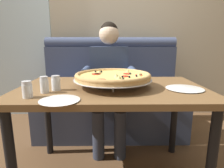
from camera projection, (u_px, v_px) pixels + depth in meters
The scene contains 12 objects.
back_wall_with_window at pixel (110, 18), 2.62m from camera, with size 6.00×0.12×2.80m, color beige.
window_panel at pixel (9, 17), 2.53m from camera, with size 1.10×0.02×2.80m, color white.
booth_bench at pixel (111, 98), 2.28m from camera, with size 1.67×0.78×1.13m.
dining_table at pixel (111, 99), 1.37m from camera, with size 1.34×0.81×0.74m.
diner_main at pixel (109, 77), 1.95m from camera, with size 0.54×0.64×1.27m.
pizza at pixel (113, 76), 1.33m from camera, with size 0.56×0.56×0.11m.
shaker_pepper_flakes at pixel (56, 84), 1.25m from camera, with size 0.06×0.06×0.10m.
shaker_oregano at pixel (27, 91), 1.07m from camera, with size 0.06×0.06×0.10m.
shaker_parmesan at pixel (44, 86), 1.18m from camera, with size 0.05×0.05×0.11m.
plate_near_left at pixel (185, 88), 1.28m from camera, with size 0.26×0.26×0.02m.
plate_near_right at pixel (60, 99), 1.02m from camera, with size 0.22×0.22×0.02m.
patio_chair at pixel (43, 71), 3.60m from camera, with size 0.43×0.43×0.86m.
Camera 1 is at (-0.01, -1.32, 1.05)m, focal length 29.76 mm.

